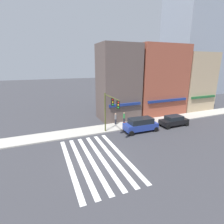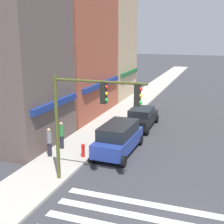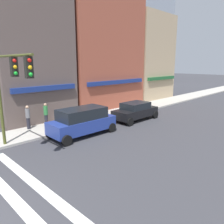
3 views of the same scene
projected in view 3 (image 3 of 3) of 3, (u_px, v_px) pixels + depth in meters
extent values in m
cube|color=silver|center=(21.00, 207.00, 7.70)|extent=(0.46, 10.80, 0.01)
cube|color=silver|center=(48.00, 194.00, 8.43)|extent=(0.46, 10.80, 0.01)
cube|color=brown|center=(28.00, 49.00, 18.44)|extent=(6.39, 5.00, 12.26)
cube|color=navy|center=(46.00, 88.00, 17.31)|extent=(5.43, 0.30, 0.40)
cube|color=#9E4C38|center=(100.00, 51.00, 24.19)|extent=(9.51, 5.00, 12.45)
cube|color=navy|center=(118.00, 82.00, 23.07)|extent=(8.08, 0.30, 0.40)
cube|color=tan|center=(146.00, 58.00, 30.26)|extent=(7.07, 5.00, 11.29)
cube|color=#1E592D|center=(162.00, 78.00, 29.02)|extent=(6.01, 0.30, 0.40)
cylinder|color=#474C1E|center=(0.00, 102.00, 12.72)|extent=(0.18, 0.18, 5.50)
cylinder|color=#474C1E|center=(11.00, 56.00, 10.60)|extent=(0.12, 4.55, 0.12)
cube|color=black|center=(14.00, 67.00, 10.56)|extent=(0.32, 0.24, 0.95)
sphere|color=red|center=(15.00, 61.00, 10.41)|extent=(0.18, 0.18, 0.18)
sphere|color=#EAAD14|center=(15.00, 67.00, 10.47)|extent=(0.18, 0.18, 0.18)
sphere|color=green|center=(16.00, 73.00, 10.54)|extent=(0.18, 0.18, 0.18)
cube|color=black|center=(29.00, 67.00, 9.47)|extent=(0.32, 0.24, 0.95)
sphere|color=red|center=(30.00, 60.00, 9.31)|extent=(0.18, 0.18, 0.18)
sphere|color=#EAAD14|center=(30.00, 67.00, 9.38)|extent=(0.18, 0.18, 0.18)
sphere|color=green|center=(31.00, 75.00, 9.44)|extent=(0.18, 0.18, 0.18)
cube|color=navy|center=(82.00, 125.00, 15.19)|extent=(4.75, 2.02, 0.85)
cube|color=black|center=(82.00, 113.00, 15.02)|extent=(3.33, 1.83, 0.75)
cylinder|color=black|center=(51.00, 134.00, 14.59)|extent=(0.68, 0.22, 0.68)
cylinder|color=black|center=(67.00, 141.00, 13.29)|extent=(0.68, 0.22, 0.68)
cylinder|color=black|center=(95.00, 123.00, 17.29)|extent=(0.68, 0.22, 0.68)
cylinder|color=black|center=(112.00, 128.00, 15.98)|extent=(0.68, 0.22, 0.68)
cube|color=black|center=(135.00, 112.00, 19.28)|extent=(4.41, 1.81, 0.70)
cube|color=black|center=(136.00, 106.00, 19.15)|extent=(2.43, 1.66, 0.55)
cylinder|color=black|center=(114.00, 118.00, 18.74)|extent=(0.68, 0.22, 0.68)
cylinder|color=black|center=(130.00, 122.00, 17.50)|extent=(0.68, 0.22, 0.68)
cylinder|color=black|center=(140.00, 112.00, 21.22)|extent=(0.68, 0.22, 0.68)
cylinder|color=black|center=(155.00, 115.00, 19.98)|extent=(0.68, 0.22, 0.68)
cylinder|color=#23232D|center=(46.00, 120.00, 17.16)|extent=(0.26, 0.26, 0.85)
cylinder|color=#2D7A3D|center=(46.00, 110.00, 16.99)|extent=(0.32, 0.32, 0.70)
sphere|color=tan|center=(45.00, 105.00, 16.89)|extent=(0.22, 0.22, 0.22)
cylinder|color=#23232D|center=(29.00, 123.00, 16.22)|extent=(0.26, 0.26, 0.85)
cylinder|color=slate|center=(28.00, 113.00, 16.05)|extent=(0.32, 0.32, 0.70)
sphere|color=tan|center=(27.00, 107.00, 15.95)|extent=(0.22, 0.22, 0.22)
cylinder|color=red|center=(49.00, 129.00, 15.28)|extent=(0.20, 0.20, 0.65)
sphere|color=red|center=(48.00, 123.00, 15.20)|extent=(0.24, 0.24, 0.24)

